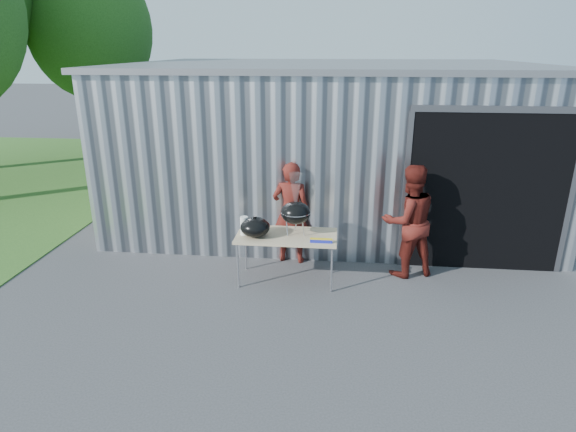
# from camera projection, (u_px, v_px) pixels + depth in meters

# --- Properties ---
(ground) EXTENTS (80.00, 80.00, 0.00)m
(ground) POSITION_uv_depth(u_px,v_px,m) (260.00, 310.00, 6.59)
(ground) COLOR #3A3A3C
(building) EXTENTS (8.20, 6.20, 3.10)m
(building) POSITION_uv_depth(u_px,v_px,m) (335.00, 139.00, 10.29)
(building) COLOR silver
(building) RESTS_ON ground
(tree_far) EXTENTS (3.61, 3.61, 5.98)m
(tree_far) POSITION_uv_depth(u_px,v_px,m) (90.00, 30.00, 14.37)
(tree_far) COLOR #442D19
(tree_far) RESTS_ON ground
(folding_table) EXTENTS (1.50, 0.75, 0.75)m
(folding_table) POSITION_uv_depth(u_px,v_px,m) (287.00, 237.00, 7.21)
(folding_table) COLOR tan
(folding_table) RESTS_ON ground
(kettle_grill) EXTENTS (0.45, 0.45, 0.94)m
(kettle_grill) POSITION_uv_depth(u_px,v_px,m) (296.00, 208.00, 7.09)
(kettle_grill) COLOR black
(kettle_grill) RESTS_ON folding_table
(grill_lid) EXTENTS (0.44, 0.44, 0.32)m
(grill_lid) POSITION_uv_depth(u_px,v_px,m) (255.00, 227.00, 7.10)
(grill_lid) COLOR black
(grill_lid) RESTS_ON folding_table
(paper_towels) EXTENTS (0.12, 0.12, 0.28)m
(paper_towels) POSITION_uv_depth(u_px,v_px,m) (244.00, 226.00, 7.17)
(paper_towels) COLOR white
(paper_towels) RESTS_ON folding_table
(white_tub) EXTENTS (0.20, 0.15, 0.10)m
(white_tub) POSITION_uv_depth(u_px,v_px,m) (253.00, 225.00, 7.44)
(white_tub) COLOR white
(white_tub) RESTS_ON folding_table
(foil_box) EXTENTS (0.32, 0.05, 0.06)m
(foil_box) POSITION_uv_depth(u_px,v_px,m) (321.00, 241.00, 6.90)
(foil_box) COLOR #1821A2
(foil_box) RESTS_ON folding_table
(person_cook) EXTENTS (0.66, 0.47, 1.70)m
(person_cook) POSITION_uv_depth(u_px,v_px,m) (291.00, 213.00, 7.85)
(person_cook) COLOR #531711
(person_cook) RESTS_ON ground
(person_bystander) EXTENTS (1.03, 0.92, 1.77)m
(person_bystander) POSITION_uv_depth(u_px,v_px,m) (409.00, 221.00, 7.37)
(person_bystander) COLOR #531711
(person_bystander) RESTS_ON ground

